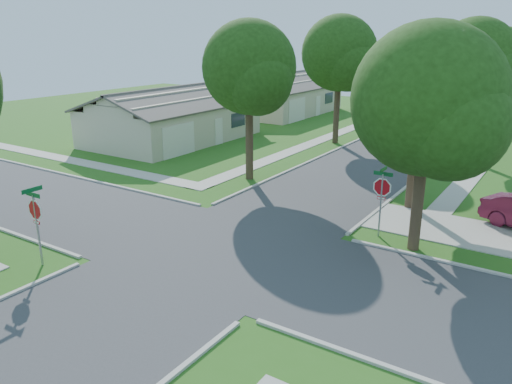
{
  "coord_description": "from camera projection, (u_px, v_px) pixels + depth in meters",
  "views": [
    {
      "loc": [
        10.99,
        -14.38,
        8.12
      ],
      "look_at": [
        -0.21,
        2.81,
        1.6
      ],
      "focal_mm": 35.0,
      "sensor_mm": 36.0,
      "label": 1
    }
  ],
  "objects": [
    {
      "name": "house_nw_near",
      "position": [
        173.0,
        121.0,
        39.49
      ],
      "size": [
        8.42,
        13.6,
        4.23
      ],
      "color": "#B8AD91",
      "rests_on": "ground"
    },
    {
      "name": "sidewalk_ne",
      "position": [
        496.0,
        147.0,
        37.24
      ],
      "size": [
        1.2,
        40.0,
        0.04
      ],
      "primitive_type": "cube",
      "color": "#9E9B91",
      "rests_on": "ground"
    },
    {
      "name": "tree_e_far",
      "position": [
        504.0,
        60.0,
        42.53
      ],
      "size": [
        5.17,
        5.0,
        8.72
      ],
      "color": "#38281C",
      "rests_on": "ground"
    },
    {
      "name": "tree_e_near",
      "position": [
        422.0,
        91.0,
        22.67
      ],
      "size": [
        4.97,
        4.8,
        8.28
      ],
      "color": "#38281C",
      "rests_on": "ground"
    },
    {
      "name": "tree_w_near",
      "position": [
        250.0,
        72.0,
        27.41
      ],
      "size": [
        5.38,
        5.2,
        8.97
      ],
      "color": "#38281C",
      "rests_on": "ground"
    },
    {
      "name": "tree_w_mid",
      "position": [
        340.0,
        57.0,
        36.88
      ],
      "size": [
        5.8,
        5.6,
        9.56
      ],
      "color": "#38281C",
      "rests_on": "ground"
    },
    {
      "name": "tree_e_mid",
      "position": [
        475.0,
        64.0,
        32.06
      ],
      "size": [
        5.59,
        5.4,
        9.21
      ],
      "color": "#38281C",
      "rests_on": "ground"
    },
    {
      "name": "sidewalk_nw",
      "position": [
        344.0,
        131.0,
        43.59
      ],
      "size": [
        1.2,
        40.0,
        0.04
      ],
      "primitive_type": "cube",
      "color": "#9E9B91",
      "rests_on": "ground"
    },
    {
      "name": "tree_ne_corner",
      "position": [
        429.0,
        107.0,
        18.01
      ],
      "size": [
        5.8,
        5.6,
        8.66
      ],
      "color": "#38281C",
      "rests_on": "ground"
    },
    {
      "name": "ground",
      "position": [
        222.0,
        250.0,
        19.66
      ],
      "size": [
        100.0,
        100.0,
        0.0
      ],
      "primitive_type": "plane",
      "color": "#2C601A",
      "rests_on": "ground"
    },
    {
      "name": "stop_sign_sw",
      "position": [
        35.0,
        213.0,
        17.73
      ],
      "size": [
        1.05,
        0.8,
        2.98
      ],
      "color": "gray",
      "rests_on": "ground"
    },
    {
      "name": "car_curb_east",
      "position": [
        431.0,
        152.0,
        32.52
      ],
      "size": [
        2.01,
        4.64,
        1.56
      ],
      "primitive_type": "imported",
      "rotation": [
        0.0,
        0.0,
        0.04
      ],
      "color": "black",
      "rests_on": "ground"
    },
    {
      "name": "house_nw_far",
      "position": [
        281.0,
        99.0,
        53.07
      ],
      "size": [
        8.42,
        13.6,
        4.23
      ],
      "color": "#B8AD91",
      "rests_on": "ground"
    },
    {
      "name": "car_curb_west",
      "position": [
        437.0,
        102.0,
        57.62
      ],
      "size": [
        2.0,
        4.18,
        1.18
      ],
      "primitive_type": "imported",
      "rotation": [
        0.0,
        0.0,
        3.05
      ],
      "color": "black",
      "rests_on": "ground"
    },
    {
      "name": "road_ns",
      "position": [
        222.0,
        249.0,
        19.66
      ],
      "size": [
        7.0,
        100.0,
        0.02
      ],
      "primitive_type": "cube",
      "color": "#333335",
      "rests_on": "ground"
    },
    {
      "name": "driveway",
      "position": [
        470.0,
        233.0,
        21.21
      ],
      "size": [
        8.8,
        3.6,
        0.05
      ],
      "primitive_type": "cube",
      "color": "#9E9B91",
      "rests_on": "ground"
    },
    {
      "name": "tree_w_far",
      "position": [
        395.0,
        62.0,
        47.56
      ],
      "size": [
        4.76,
        4.6,
        8.04
      ],
      "color": "#38281C",
      "rests_on": "ground"
    },
    {
      "name": "stop_sign_ne",
      "position": [
        382.0,
        190.0,
        20.35
      ],
      "size": [
        1.05,
        0.8,
        2.98
      ],
      "color": "gray",
      "rests_on": "ground"
    }
  ]
}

